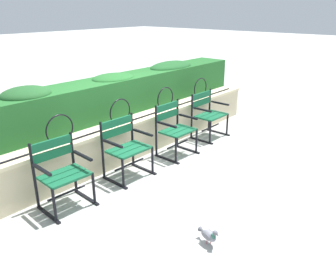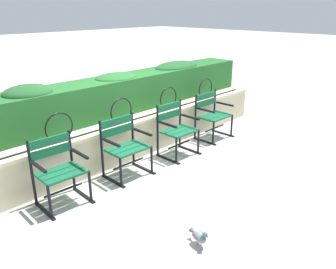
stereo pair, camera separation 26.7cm
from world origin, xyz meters
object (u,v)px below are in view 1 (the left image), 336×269
at_px(park_chair_centre_left, 125,146).
at_px(pigeon_near_chairs, 209,235).
at_px(park_chair_leftmost, 61,172).
at_px(park_chair_centre_right, 174,128).
at_px(park_chair_rightmost, 208,113).

relative_size(park_chair_centre_left, pigeon_near_chairs, 3.06).
distance_m(park_chair_centre_left, pigeon_near_chairs, 1.96).
height_order(park_chair_leftmost, park_chair_centre_right, park_chair_centre_right).
xyz_separation_m(park_chair_leftmost, park_chair_centre_left, (1.08, 0.01, 0.00)).
bearing_deg(park_chair_centre_left, park_chair_rightmost, 0.38).
distance_m(park_chair_leftmost, park_chair_centre_left, 1.08).
bearing_deg(park_chair_centre_right, park_chair_rightmost, 3.03).
xyz_separation_m(park_chair_rightmost, pigeon_near_chairs, (-2.69, -1.86, -0.36)).
bearing_deg(park_chair_rightmost, park_chair_leftmost, -179.63).
bearing_deg(pigeon_near_chairs, park_chair_centre_right, 48.37).
bearing_deg(pigeon_near_chairs, park_chair_centre_left, 74.18).
relative_size(park_chair_leftmost, park_chair_rightmost, 1.01).
bearing_deg(pigeon_near_chairs, park_chair_leftmost, 106.78).
height_order(park_chair_rightmost, pigeon_near_chairs, park_chair_rightmost).
height_order(park_chair_centre_left, park_chair_rightmost, park_chair_centre_left).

